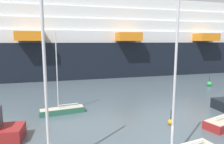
# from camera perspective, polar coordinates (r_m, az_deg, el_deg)

# --- Properties ---
(sailboat_3) EXTENTS (4.83, 1.74, 8.73)m
(sailboat_3) POSITION_cam_1_polar(r_m,az_deg,el_deg) (22.84, -13.92, -10.25)
(sailboat_3) COLOR #2D6B51
(sailboat_3) RESTS_ON ground_plane
(channel_buoy_0) EXTENTS (0.51, 0.51, 1.42)m
(channel_buoy_0) POSITION_cam_1_polar(r_m,az_deg,el_deg) (20.27, 16.23, -13.37)
(channel_buoy_0) COLOR orange
(channel_buoy_0) RESTS_ON ground_plane
(channel_buoy_1) EXTENTS (0.78, 0.78, 1.88)m
(channel_buoy_1) POSITION_cam_1_polar(r_m,az_deg,el_deg) (39.20, 25.78, -3.03)
(channel_buoy_1) COLOR green
(channel_buoy_1) RESTS_ON ground_plane
(cruise_ship) EXTENTS (136.23, 23.35, 24.05)m
(cruise_ship) POSITION_cam_1_polar(r_m,az_deg,el_deg) (50.18, -20.96, 8.05)
(cruise_ship) COLOR black
(cruise_ship) RESTS_ON ground_plane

